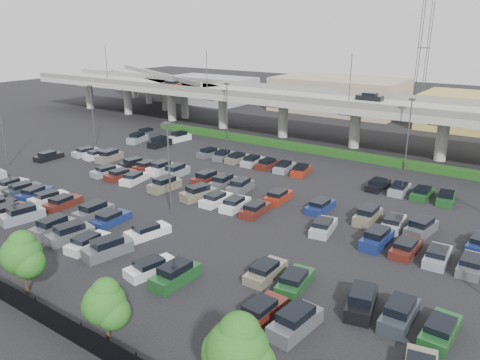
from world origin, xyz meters
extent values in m
plane|color=black|center=(0.00, 0.00, 0.00)|extent=(280.00, 280.00, 0.00)
cube|color=gray|center=(0.00, 32.00, 7.25)|extent=(150.00, 13.00, 1.10)
cube|color=slate|center=(0.00, 25.75, 8.30)|extent=(150.00, 0.50, 1.00)
cube|color=slate|center=(0.00, 38.25, 8.30)|extent=(150.00, 0.50, 1.00)
cylinder|color=gray|center=(-65.00, 32.00, 3.35)|extent=(1.80, 1.80, 6.70)
cube|color=slate|center=(-65.00, 32.00, 6.50)|extent=(2.60, 9.75, 0.50)
cylinder|color=gray|center=(-51.00, 32.00, 3.35)|extent=(1.80, 1.80, 6.70)
cube|color=slate|center=(-51.00, 32.00, 6.50)|extent=(2.60, 9.75, 0.50)
cylinder|color=gray|center=(-37.00, 32.00, 3.35)|extent=(1.80, 1.80, 6.70)
cube|color=slate|center=(-37.00, 32.00, 6.50)|extent=(2.60, 9.75, 0.50)
cylinder|color=gray|center=(-23.00, 32.00, 3.35)|extent=(1.80, 1.80, 6.70)
cube|color=slate|center=(-23.00, 32.00, 6.50)|extent=(2.60, 9.75, 0.50)
cylinder|color=gray|center=(-9.00, 32.00, 3.35)|extent=(1.80, 1.80, 6.70)
cube|color=slate|center=(-9.00, 32.00, 6.50)|extent=(2.60, 9.75, 0.50)
cylinder|color=gray|center=(5.00, 32.00, 3.35)|extent=(1.80, 1.80, 6.70)
cube|color=slate|center=(5.00, 32.00, 6.50)|extent=(2.60, 9.75, 0.50)
cylinder|color=gray|center=(19.00, 32.00, 3.35)|extent=(1.80, 1.80, 6.70)
cube|color=slate|center=(19.00, 32.00, 6.50)|extent=(2.60, 9.75, 0.50)
cube|color=#561F16|center=(-34.00, 29.00, 8.21)|extent=(4.40, 1.82, 0.82)
cube|color=black|center=(-34.00, 29.00, 8.84)|extent=(2.30, 1.60, 0.50)
cube|color=black|center=(6.00, 35.00, 8.21)|extent=(4.40, 1.82, 0.82)
cube|color=black|center=(6.00, 35.00, 8.84)|extent=(2.30, 1.60, 0.50)
cylinder|color=#4E4E53|center=(-50.00, 25.90, 11.80)|extent=(0.14, 0.14, 8.00)
cylinder|color=#4E4E53|center=(-22.00, 25.90, 11.80)|extent=(0.14, 0.14, 8.00)
cylinder|color=#4E4E53|center=(6.00, 25.90, 11.80)|extent=(0.14, 0.14, 8.00)
cube|color=gray|center=(-52.00, 43.00, 7.25)|extent=(50.93, 30.13, 1.10)
cube|color=slate|center=(-52.00, 43.00, 8.30)|extent=(47.34, 22.43, 1.00)
cylinder|color=gray|center=(-69.22, 51.03, 3.35)|extent=(1.60, 1.60, 6.70)
cylinder|color=gray|center=(-58.34, 45.96, 3.35)|extent=(1.60, 1.60, 6.70)
cylinder|color=gray|center=(-47.47, 40.89, 3.35)|extent=(1.60, 1.60, 6.70)
cylinder|color=gray|center=(-36.59, 35.82, 3.35)|extent=(1.60, 1.60, 6.70)
cube|color=#113A13|center=(0.00, 25.00, 0.55)|extent=(66.00, 1.60, 1.10)
cylinder|color=black|center=(6.00, -28.00, 1.00)|extent=(0.10, 0.10, 2.00)
cylinder|color=black|center=(11.00, -28.00, 1.00)|extent=(0.10, 0.10, 2.00)
cylinder|color=#332316|center=(2.00, -26.39, 0.99)|extent=(0.26, 0.26, 1.97)
sphere|color=#1F4F15|center=(2.00, -26.39, 3.39)|extent=(3.07, 3.07, 3.07)
sphere|color=#1F4F15|center=(2.71, -26.29, 2.85)|extent=(2.41, 2.41, 2.41)
sphere|color=#1F4F15|center=(1.40, -26.47, 3.07)|extent=(2.41, 2.41, 2.41)
sphere|color=#1F4F15|center=(2.04, -26.27, 4.27)|extent=(2.08, 2.08, 2.08)
cylinder|color=#332316|center=(12.00, -26.82, 0.90)|extent=(0.26, 0.26, 1.80)
sphere|color=#1F4F15|center=(12.00, -26.82, 3.09)|extent=(2.79, 2.79, 2.79)
sphere|color=#1F4F15|center=(12.65, -26.72, 2.59)|extent=(2.19, 2.19, 2.19)
sphere|color=#1F4F15|center=(11.45, -26.90, 2.79)|extent=(2.19, 2.19, 2.19)
sphere|color=#1F4F15|center=(12.04, -26.70, 3.89)|extent=(1.89, 1.89, 1.89)
sphere|color=#1F4F15|center=(22.00, -26.38, 3.80)|extent=(3.43, 3.43, 3.43)
sphere|color=#1F4F15|center=(21.33, -26.46, 3.43)|extent=(2.70, 2.70, 2.70)
sphere|color=#1F4F15|center=(22.04, -26.26, 4.78)|extent=(2.33, 2.33, 2.33)
cube|color=#561F16|center=(-14.50, -18.50, 0.41)|extent=(2.35, 4.59, 0.82)
cube|color=black|center=(-14.50, -18.70, 1.04)|extent=(1.87, 2.48, 0.50)
cube|color=gray|center=(-11.75, -18.50, 0.53)|extent=(2.55, 4.65, 1.05)
cube|color=black|center=(-11.75, -18.50, 1.34)|extent=(2.03, 2.84, 0.65)
cube|color=#525459|center=(-6.25, -18.50, 0.53)|extent=(2.09, 4.50, 1.05)
cube|color=black|center=(-6.25, -18.50, 1.34)|extent=(1.76, 2.69, 0.65)
cube|color=#525459|center=(-3.50, -18.50, 0.53)|extent=(2.58, 4.65, 1.05)
cube|color=black|center=(-3.50, -18.50, 1.34)|extent=(2.04, 2.84, 0.65)
cube|color=white|center=(-0.75, -18.50, 0.41)|extent=(2.23, 4.55, 0.82)
cube|color=black|center=(-0.75, -18.70, 1.04)|extent=(1.81, 2.44, 0.50)
cube|color=#525459|center=(2.00, -18.50, 0.53)|extent=(2.65, 4.67, 1.05)
cube|color=black|center=(2.00, -18.50, 1.34)|extent=(2.08, 2.86, 0.65)
cube|color=white|center=(7.50, -18.50, 0.41)|extent=(2.69, 4.68, 0.82)
cube|color=black|center=(7.50, -18.70, 1.04)|extent=(2.04, 2.58, 0.50)
cube|color=#1C4E21|center=(10.25, -18.50, 0.53)|extent=(1.86, 4.42, 1.05)
cube|color=black|center=(10.25, -18.50, 1.34)|extent=(1.63, 2.61, 0.65)
cube|color=#561F16|center=(18.50, -18.50, 0.41)|extent=(2.08, 4.50, 0.82)
cube|color=black|center=(18.50, -18.70, 1.04)|extent=(1.73, 2.39, 0.50)
cube|color=#525459|center=(21.25, -18.50, 0.53)|extent=(2.27, 4.56, 1.05)
cube|color=black|center=(21.25, -18.50, 1.34)|extent=(1.86, 2.75, 0.65)
cube|color=#A8A9AD|center=(-22.75, -13.50, 0.41)|extent=(2.48, 4.63, 0.82)
cube|color=black|center=(-22.75, -13.70, 1.04)|extent=(1.94, 2.52, 0.50)
cube|color=#2E343B|center=(-20.00, -13.50, 0.41)|extent=(2.21, 4.55, 0.82)
cube|color=black|center=(-20.00, -13.70, 1.04)|extent=(1.80, 2.44, 0.50)
cube|color=navy|center=(-17.25, -13.50, 0.41)|extent=(2.71, 4.68, 0.82)
cube|color=black|center=(-17.25, -13.70, 1.04)|extent=(2.05, 2.59, 0.50)
cube|color=white|center=(-14.50, -13.50, 0.41)|extent=(2.14, 4.52, 0.82)
cube|color=black|center=(-14.50, -13.70, 1.04)|extent=(1.77, 2.41, 0.50)
cube|color=#561F16|center=(-11.75, -13.50, 0.41)|extent=(2.29, 4.57, 0.82)
cube|color=black|center=(-11.75, -13.70, 1.04)|extent=(1.84, 2.46, 0.50)
cube|color=#525459|center=(-6.25, -13.50, 0.53)|extent=(1.95, 4.45, 1.05)
cube|color=black|center=(-6.25, -13.50, 1.34)|extent=(1.68, 2.65, 0.65)
cube|color=navy|center=(-3.50, -13.50, 0.41)|extent=(2.03, 4.48, 0.82)
cube|color=black|center=(-3.50, -13.70, 1.04)|extent=(1.71, 2.37, 0.50)
cube|color=white|center=(2.00, -13.50, 0.41)|extent=(2.72, 4.69, 0.82)
cube|color=black|center=(2.00, -13.70, 1.04)|extent=(2.06, 2.59, 0.50)
cube|color=#716C59|center=(15.75, -13.50, 0.41)|extent=(1.89, 4.43, 0.82)
cube|color=black|center=(15.75, -13.70, 1.04)|extent=(1.64, 2.32, 0.50)
cube|color=#1C4E21|center=(18.50, -13.50, 0.41)|extent=(2.35, 4.59, 0.82)
cube|color=black|center=(18.50, -13.70, 1.04)|extent=(1.87, 2.48, 0.50)
cube|color=black|center=(24.00, -13.50, 0.53)|extent=(2.71, 4.69, 1.05)
cube|color=black|center=(24.00, -13.50, 1.34)|extent=(2.12, 2.88, 0.65)
cube|color=#2E343B|center=(26.75, -13.50, 0.53)|extent=(1.90, 4.43, 1.05)
cube|color=black|center=(26.75, -13.50, 1.34)|extent=(1.65, 2.63, 0.65)
cube|color=#1C4E21|center=(29.50, -13.50, 0.41)|extent=(1.97, 4.46, 0.82)
cube|color=black|center=(29.50, -13.70, 1.04)|extent=(1.68, 2.35, 0.50)
cube|color=black|center=(-31.00, -2.50, 0.41)|extent=(2.10, 4.51, 0.82)
cube|color=black|center=(-31.00, -2.70, 1.04)|extent=(1.75, 2.40, 0.50)
cube|color=gray|center=(-17.25, -2.50, 0.41)|extent=(2.47, 4.62, 0.82)
cube|color=black|center=(-17.25, -2.70, 1.04)|extent=(1.93, 2.52, 0.50)
cube|color=#561F16|center=(-14.50, -2.50, 0.41)|extent=(2.10, 4.51, 0.82)
cube|color=black|center=(-14.50, -2.70, 1.04)|extent=(1.75, 2.40, 0.50)
cube|color=white|center=(-11.75, -2.50, 0.41)|extent=(2.65, 4.67, 0.82)
cube|color=black|center=(-11.75, -2.70, 1.04)|extent=(2.02, 2.57, 0.50)
cube|color=#716C59|center=(-6.25, -2.50, 0.53)|extent=(2.11, 4.51, 1.05)
cube|color=black|center=(-6.25, -2.50, 1.34)|extent=(1.77, 2.70, 0.65)
cube|color=#716C59|center=(-0.75, -2.50, 0.53)|extent=(2.72, 4.69, 1.05)
cube|color=black|center=(-0.75, -2.50, 1.34)|extent=(2.12, 2.88, 0.65)
cube|color=white|center=(2.00, -2.50, 0.41)|extent=(1.84, 4.41, 0.82)
cube|color=black|center=(2.00, -2.70, 1.04)|extent=(1.61, 2.31, 0.50)
cube|color=white|center=(4.75, -2.50, 0.41)|extent=(2.22, 4.55, 0.82)
cube|color=black|center=(4.75, -2.70, 1.04)|extent=(1.81, 2.44, 0.50)
cube|color=#561F16|center=(7.50, -2.50, 0.41)|extent=(2.14, 4.52, 0.82)
cube|color=black|center=(7.50, -2.70, 1.04)|extent=(1.77, 2.41, 0.50)
cube|color=#A8A9AD|center=(15.75, -2.50, 0.41)|extent=(2.52, 4.64, 0.82)
cube|color=black|center=(15.75, -2.70, 1.04)|extent=(1.96, 2.53, 0.50)
cube|color=navy|center=(21.25, -2.50, 0.53)|extent=(2.02, 4.48, 1.05)
cube|color=black|center=(21.25, -2.50, 1.34)|extent=(1.72, 2.67, 0.65)
cube|color=#561F16|center=(24.00, -2.50, 0.41)|extent=(1.95, 4.45, 0.82)
cube|color=black|center=(24.00, -2.70, 1.04)|extent=(1.67, 2.35, 0.50)
cube|color=gray|center=(26.75, -2.50, 0.41)|extent=(2.04, 4.49, 0.82)
cube|color=black|center=(26.75, -2.70, 1.04)|extent=(1.72, 2.38, 0.50)
cube|color=#525459|center=(29.50, -2.50, 0.41)|extent=(1.86, 4.42, 0.82)
cube|color=black|center=(29.50, -2.70, 1.04)|extent=(1.62, 2.32, 0.50)
cube|color=#A8A9AD|center=(-28.25, 2.50, 0.41)|extent=(2.37, 4.60, 0.82)
cube|color=black|center=(-28.25, 2.30, 1.04)|extent=(1.88, 2.49, 0.50)
cube|color=white|center=(-25.50, 2.50, 0.41)|extent=(2.19, 4.54, 0.82)
cube|color=black|center=(-25.50, 2.30, 1.04)|extent=(1.79, 2.43, 0.50)
cube|color=#716C59|center=(-22.75, 2.50, 0.53)|extent=(2.24, 4.56, 1.05)
cube|color=black|center=(-22.75, 2.50, 1.34)|extent=(1.85, 2.74, 0.65)
cube|color=black|center=(-17.25, 2.50, 0.41)|extent=(2.54, 4.65, 0.82)
cube|color=black|center=(-17.25, 2.30, 1.04)|extent=(1.97, 2.54, 0.50)
cube|color=#561F16|center=(-14.50, 2.50, 0.41)|extent=(1.85, 4.41, 0.82)
cube|color=black|center=(-14.50, 2.30, 1.04)|extent=(1.62, 2.31, 0.50)
cube|color=white|center=(-11.75, 2.50, 0.53)|extent=(1.93, 4.45, 1.05)
cube|color=black|center=(-11.75, 2.50, 1.34)|extent=(1.67, 2.64, 0.65)
cube|color=gray|center=(-9.00, 2.50, 0.53)|extent=(2.11, 4.51, 1.05)
cube|color=black|center=(-9.00, 2.50, 1.34)|extent=(1.77, 2.70, 0.65)
cube|color=#561F16|center=(-3.50, 2.50, 0.53)|extent=(1.95, 4.45, 1.05)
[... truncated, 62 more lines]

